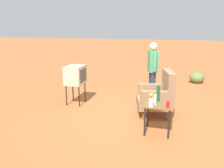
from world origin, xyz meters
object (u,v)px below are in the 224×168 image
at_px(side_table, 158,108).
at_px(flower_vase, 151,99).
at_px(bottle_short_clear, 155,100).
at_px(bottle_wine_green, 158,93).
at_px(armchair, 158,95).
at_px(soda_can_red, 168,104).
at_px(tv_on_stand, 75,75).
at_px(person_standing, 153,69).

height_order(side_table, flower_vase, flower_vase).
bearing_deg(bottle_short_clear, bottle_wine_green, 170.53).
height_order(armchair, bottle_wine_green, armchair).
distance_m(bottle_short_clear, flower_vase, 0.17).
xyz_separation_m(side_table, bottle_short_clear, (0.08, -0.07, 0.19)).
height_order(armchair, flower_vase, armchair).
bearing_deg(soda_can_red, flower_vase, -82.20).
relative_size(tv_on_stand, soda_can_red, 8.44).
bearing_deg(side_table, bottle_wine_green, -169.95).
distance_m(person_standing, bottle_short_clear, 1.96).
bearing_deg(bottle_wine_green, side_table, 10.05).
relative_size(bottle_wine_green, flower_vase, 1.21).
bearing_deg(side_table, armchair, -175.25).
distance_m(armchair, bottle_short_clear, 1.03).
bearing_deg(person_standing, bottle_wine_green, 10.06).
bearing_deg(tv_on_stand, side_table, 62.28).
bearing_deg(armchair, side_table, 4.75).
bearing_deg(person_standing, bottle_short_clear, 7.73).
bearing_deg(person_standing, flower_vase, 5.67).
relative_size(side_table, person_standing, 0.37).
xyz_separation_m(side_table, bottle_wine_green, (-0.15, -0.03, 0.25)).
relative_size(armchair, soda_can_red, 8.69).
xyz_separation_m(person_standing, bottle_wine_green, (1.70, 0.30, -0.18)).
height_order(armchair, soda_can_red, armchair).
bearing_deg(bottle_wine_green, bottle_short_clear, -9.47).
bearing_deg(side_table, bottle_short_clear, -39.44).
bearing_deg(soda_can_red, person_standing, -166.00).
xyz_separation_m(armchair, bottle_wine_green, (0.77, 0.05, 0.26)).
distance_m(armchair, bottle_wine_green, 0.82).
distance_m(person_standing, bottle_wine_green, 1.73).
distance_m(tv_on_stand, bottle_short_clear, 2.57).
height_order(armchair, side_table, armchair).
distance_m(armchair, side_table, 0.93).
xyz_separation_m(tv_on_stand, bottle_wine_green, (1.05, 2.26, -0.02)).
distance_m(side_table, person_standing, 1.92).
bearing_deg(flower_vase, bottle_short_clear, 159.50).
relative_size(armchair, flower_vase, 4.00).
distance_m(armchair, tv_on_stand, 2.25).
xyz_separation_m(soda_can_red, bottle_short_clear, (-0.11, -0.25, 0.04)).
xyz_separation_m(armchair, bottle_short_clear, (1.01, 0.01, 0.20)).
bearing_deg(bottle_wine_green, tv_on_stand, -114.88).
bearing_deg(soda_can_red, armchair, -167.03).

